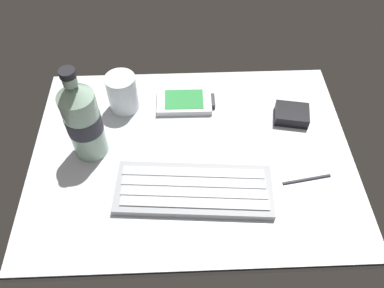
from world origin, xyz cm
name	(u,v)px	position (x,y,z in cm)	size (l,w,h in cm)	color
ground_plane	(192,157)	(0.00, -0.23, -0.99)	(64.00, 48.00, 2.80)	silver
keyboard	(193,189)	(-0.13, -8.95, 0.81)	(29.74, 13.14, 1.70)	#93969B
handheld_device	(185,102)	(-1.07, 13.84, 0.73)	(12.86, 7.73, 1.50)	silver
juice_cup	(123,94)	(-14.34, 13.45, 3.91)	(6.40, 6.40, 8.50)	silver
water_bottle	(83,120)	(-20.07, 1.75, 9.01)	(6.73, 6.73, 20.80)	#9EC1A8
charger_block	(292,114)	(21.67, 8.65, 1.20)	(7.00, 5.60, 2.40)	black
stylus_pen	(307,179)	(21.59, -7.16, 0.35)	(0.70, 0.70, 9.50)	#26262B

